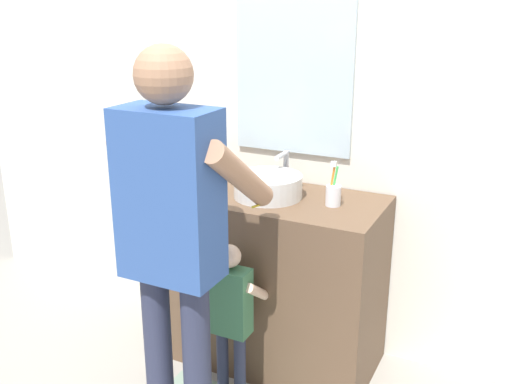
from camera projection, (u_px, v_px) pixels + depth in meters
name	position (u px, v px, depth m)	size (l,w,h in m)	color
back_wall	(297.00, 93.00, 2.97)	(4.40, 0.10, 2.70)	silver
vanity_cabinet	(269.00, 279.00, 2.98)	(1.11, 0.54, 0.90)	brown
sink_basin	(268.00, 186.00, 2.81)	(0.33, 0.33, 0.11)	silver
faucet	(285.00, 170.00, 2.97)	(0.18, 0.14, 0.18)	#B7BABF
toothbrush_cup	(333.00, 194.00, 2.69)	(0.07, 0.07, 0.21)	silver
soap_bottle	(202.00, 173.00, 2.97)	(0.06, 0.06, 0.17)	gold
child_toddler	(231.00, 310.00, 2.63)	(0.24, 0.24, 0.79)	#2D334C
adult_parent	(173.00, 220.00, 2.26)	(0.51, 0.54, 1.66)	#2D334C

